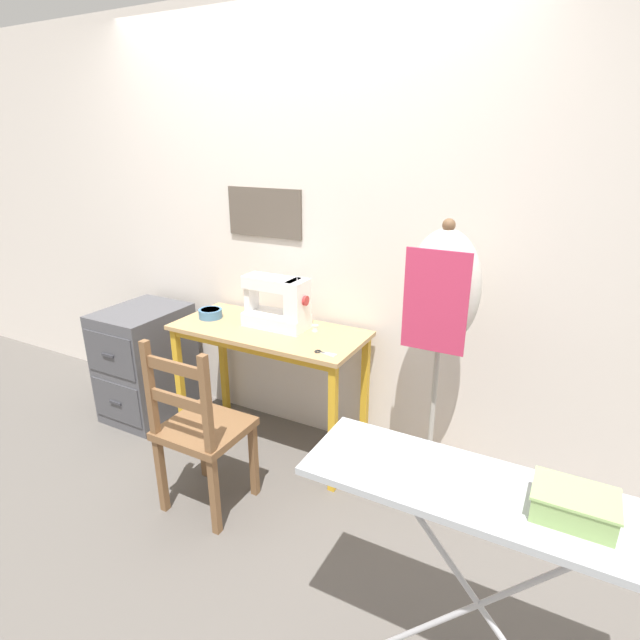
{
  "coord_description": "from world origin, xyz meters",
  "views": [
    {
      "loc": [
        1.52,
        -1.97,
        1.8
      ],
      "look_at": [
        0.35,
        0.22,
        0.9
      ],
      "focal_mm": 28.0,
      "sensor_mm": 36.0,
      "label": 1
    }
  ],
  "objects_px": {
    "sewing_machine": "(279,304)",
    "fabric_bowl": "(210,313)",
    "thread_spool_near_machine": "(315,328)",
    "filing_cabinet": "(146,363)",
    "wooden_chair": "(201,431)",
    "dress_form": "(442,303)",
    "ironing_board": "(493,506)",
    "storage_box": "(574,505)",
    "scissors": "(322,352)"
  },
  "relations": [
    {
      "from": "fabric_bowl",
      "to": "storage_box",
      "type": "distance_m",
      "value": 2.23
    },
    {
      "from": "scissors",
      "to": "thread_spool_near_machine",
      "type": "distance_m",
      "value": 0.31
    },
    {
      "from": "thread_spool_near_machine",
      "to": "fabric_bowl",
      "type": "bearing_deg",
      "value": -171.49
    },
    {
      "from": "fabric_bowl",
      "to": "dress_form",
      "type": "bearing_deg",
      "value": 1.65
    },
    {
      "from": "dress_form",
      "to": "ironing_board",
      "type": "bearing_deg",
      "value": -65.8
    },
    {
      "from": "wooden_chair",
      "to": "ironing_board",
      "type": "relative_size",
      "value": 0.83
    },
    {
      "from": "ironing_board",
      "to": "dress_form",
      "type": "bearing_deg",
      "value": 114.2
    },
    {
      "from": "thread_spool_near_machine",
      "to": "dress_form",
      "type": "relative_size",
      "value": 0.03
    },
    {
      "from": "fabric_bowl",
      "to": "thread_spool_near_machine",
      "type": "xyz_separation_m",
      "value": [
        0.67,
        0.1,
        -0.01
      ]
    },
    {
      "from": "sewing_machine",
      "to": "thread_spool_near_machine",
      "type": "relative_size",
      "value": 10.43
    },
    {
      "from": "thread_spool_near_machine",
      "to": "storage_box",
      "type": "xyz_separation_m",
      "value": [
        1.35,
        -1.04,
        0.09
      ]
    },
    {
      "from": "thread_spool_near_machine",
      "to": "wooden_chair",
      "type": "height_order",
      "value": "wooden_chair"
    },
    {
      "from": "filing_cabinet",
      "to": "dress_form",
      "type": "relative_size",
      "value": 0.51
    },
    {
      "from": "filing_cabinet",
      "to": "scissors",
      "type": "bearing_deg",
      "value": -3.95
    },
    {
      "from": "ironing_board",
      "to": "storage_box",
      "type": "bearing_deg",
      "value": -1.42
    },
    {
      "from": "thread_spool_near_machine",
      "to": "wooden_chair",
      "type": "relative_size",
      "value": 0.04
    },
    {
      "from": "dress_form",
      "to": "thread_spool_near_machine",
      "type": "bearing_deg",
      "value": 175.21
    },
    {
      "from": "sewing_machine",
      "to": "thread_spool_near_machine",
      "type": "bearing_deg",
      "value": 10.57
    },
    {
      "from": "wooden_chair",
      "to": "dress_form",
      "type": "distance_m",
      "value": 1.33
    },
    {
      "from": "wooden_chair",
      "to": "dress_form",
      "type": "xyz_separation_m",
      "value": [
        0.97,
        0.65,
        0.62
      ]
    },
    {
      "from": "scissors",
      "to": "dress_form",
      "type": "xyz_separation_m",
      "value": [
        0.54,
        0.19,
        0.29
      ]
    },
    {
      "from": "scissors",
      "to": "thread_spool_near_machine",
      "type": "relative_size",
      "value": 3.26
    },
    {
      "from": "filing_cabinet",
      "to": "ironing_board",
      "type": "distance_m",
      "value": 2.57
    },
    {
      "from": "scissors",
      "to": "filing_cabinet",
      "type": "bearing_deg",
      "value": 176.05
    },
    {
      "from": "wooden_chair",
      "to": "filing_cabinet",
      "type": "xyz_separation_m",
      "value": [
        -0.97,
        0.56,
        -0.07
      ]
    },
    {
      "from": "dress_form",
      "to": "ironing_board",
      "type": "relative_size",
      "value": 1.29
    },
    {
      "from": "thread_spool_near_machine",
      "to": "filing_cabinet",
      "type": "distance_m",
      "value": 1.3
    },
    {
      "from": "fabric_bowl",
      "to": "filing_cabinet",
      "type": "distance_m",
      "value": 0.7
    },
    {
      "from": "sewing_machine",
      "to": "ironing_board",
      "type": "bearing_deg",
      "value": -36.05
    },
    {
      "from": "scissors",
      "to": "storage_box",
      "type": "bearing_deg",
      "value": -33.74
    },
    {
      "from": "fabric_bowl",
      "to": "thread_spool_near_machine",
      "type": "bearing_deg",
      "value": 8.51
    },
    {
      "from": "sewing_machine",
      "to": "ironing_board",
      "type": "xyz_separation_m",
      "value": [
        1.37,
        -0.99,
        -0.12
      ]
    },
    {
      "from": "scissors",
      "to": "thread_spool_near_machine",
      "type": "height_order",
      "value": "thread_spool_near_machine"
    },
    {
      "from": "wooden_chair",
      "to": "thread_spool_near_machine",
      "type": "bearing_deg",
      "value": 70.32
    },
    {
      "from": "fabric_bowl",
      "to": "scissors",
      "type": "height_order",
      "value": "fabric_bowl"
    },
    {
      "from": "sewing_machine",
      "to": "filing_cabinet",
      "type": "relative_size",
      "value": 0.52
    },
    {
      "from": "sewing_machine",
      "to": "ironing_board",
      "type": "distance_m",
      "value": 1.69
    },
    {
      "from": "fabric_bowl",
      "to": "filing_cabinet",
      "type": "height_order",
      "value": "fabric_bowl"
    },
    {
      "from": "filing_cabinet",
      "to": "fabric_bowl",
      "type": "bearing_deg",
      "value": 5.68
    },
    {
      "from": "fabric_bowl",
      "to": "thread_spool_near_machine",
      "type": "relative_size",
      "value": 3.79
    },
    {
      "from": "sewing_machine",
      "to": "wooden_chair",
      "type": "bearing_deg",
      "value": -93.86
    },
    {
      "from": "sewing_machine",
      "to": "storage_box",
      "type": "xyz_separation_m",
      "value": [
        1.56,
        -1.0,
        -0.03
      ]
    },
    {
      "from": "ironing_board",
      "to": "storage_box",
      "type": "xyz_separation_m",
      "value": [
        0.2,
        -0.0,
        0.09
      ]
    },
    {
      "from": "sewing_machine",
      "to": "dress_form",
      "type": "distance_m",
      "value": 0.94
    },
    {
      "from": "thread_spool_near_machine",
      "to": "storage_box",
      "type": "relative_size",
      "value": 0.17
    },
    {
      "from": "ironing_board",
      "to": "sewing_machine",
      "type": "bearing_deg",
      "value": 143.95
    },
    {
      "from": "filing_cabinet",
      "to": "storage_box",
      "type": "height_order",
      "value": "storage_box"
    },
    {
      "from": "sewing_machine",
      "to": "ironing_board",
      "type": "height_order",
      "value": "sewing_machine"
    },
    {
      "from": "thread_spool_near_machine",
      "to": "wooden_chair",
      "type": "xyz_separation_m",
      "value": [
        -0.26,
        -0.71,
        -0.35
      ]
    },
    {
      "from": "sewing_machine",
      "to": "fabric_bowl",
      "type": "bearing_deg",
      "value": -172.44
    }
  ]
}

